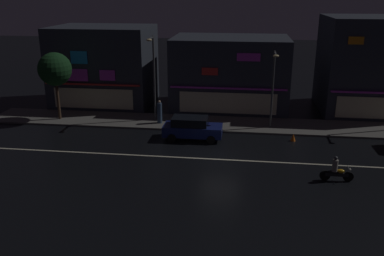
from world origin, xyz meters
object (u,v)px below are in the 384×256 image
Objects in this scene: pedestrian_on_sidewalk at (160,113)px; parked_car_near_kerb at (192,128)px; traffic_cone at (293,137)px; streetlamp_mid at (273,83)px; motorcycle_following at (336,171)px; streetlamp_west at (153,72)px.

pedestrian_on_sidewalk reaches higher than parked_car_near_kerb.
traffic_cone is at bearing 4.21° from parked_car_near_kerb.
streetlamp_mid is at bearing 122.97° from traffic_cone.
pedestrian_on_sidewalk is at bearing 134.85° from parked_car_near_kerb.
pedestrian_on_sidewalk is 4.35m from parked_car_near_kerb.
motorcycle_following reaches higher than traffic_cone.
motorcycle_following is at bearing 154.32° from pedestrian_on_sidewalk.
streetlamp_mid is 7.15m from parked_car_near_kerb.
streetlamp_west is 6.21m from parked_car_near_kerb.
pedestrian_on_sidewalk is 1.00× the size of motorcycle_following.
streetlamp_west is 3.34m from pedestrian_on_sidewalk.
motorcycle_following is (12.74, -9.66, -3.60)m from streetlamp_west.
motorcycle_following is 6.69m from traffic_cone.
traffic_cone is (10.45, -2.54, -0.74)m from pedestrian_on_sidewalk.
streetlamp_mid is 1.40× the size of parked_car_near_kerb.
streetlamp_west is at bearing 163.75° from traffic_cone.
streetlamp_mid reaches higher than parked_car_near_kerb.
traffic_cone is (7.38, 0.54, -0.59)m from parked_car_near_kerb.
streetlamp_west is 12.13m from traffic_cone.
parked_car_near_kerb is at bearing 145.58° from pedestrian_on_sidewalk.
parked_car_near_kerb is at bearing -37.12° from motorcycle_following.
streetlamp_west reaches higher than traffic_cone.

